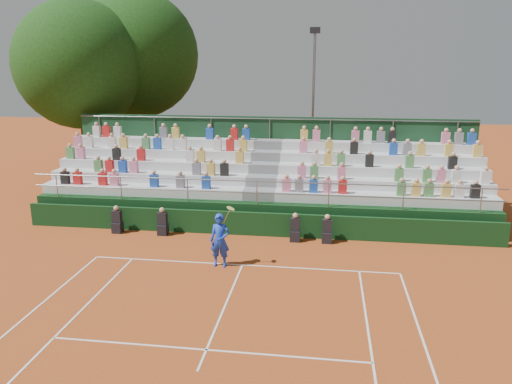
# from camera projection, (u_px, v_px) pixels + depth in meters

# --- Properties ---
(ground) EXTENTS (90.00, 90.00, 0.00)m
(ground) POSITION_uv_depth(u_px,v_px,m) (242.00, 265.00, 17.82)
(ground) COLOR #A5471B
(ground) RESTS_ON ground
(courtside_wall) EXTENTS (20.00, 0.15, 1.00)m
(courtside_wall) POSITION_uv_depth(u_px,v_px,m) (255.00, 224.00, 20.76)
(courtside_wall) COLOR black
(courtside_wall) RESTS_ON ground
(line_officials) EXTENTS (9.22, 0.40, 1.19)m
(line_officials) POSITION_uv_depth(u_px,v_px,m) (223.00, 227.00, 20.50)
(line_officials) COLOR black
(line_officials) RESTS_ON ground
(grandstand) EXTENTS (20.00, 5.20, 4.40)m
(grandstand) POSITION_uv_depth(u_px,v_px,m) (265.00, 191.00, 23.72)
(grandstand) COLOR black
(grandstand) RESTS_ON ground
(tennis_player) EXTENTS (0.89, 0.47, 2.22)m
(tennis_player) POSITION_uv_depth(u_px,v_px,m) (220.00, 240.00, 17.51)
(tennis_player) COLOR blue
(tennis_player) RESTS_ON ground
(tree_west) EXTENTS (7.28, 7.28, 10.53)m
(tree_west) POSITION_uv_depth(u_px,v_px,m) (80.00, 65.00, 28.45)
(tree_west) COLOR #3D2316
(tree_west) RESTS_ON ground
(tree_east) EXTENTS (7.84, 7.84, 11.41)m
(tree_east) POSITION_uv_depth(u_px,v_px,m) (135.00, 55.00, 31.08)
(tree_east) COLOR #3D2316
(tree_east) RESTS_ON ground
(floodlight_mast) EXTENTS (0.60, 0.25, 8.99)m
(floodlight_mast) POSITION_uv_depth(u_px,v_px,m) (313.00, 94.00, 29.66)
(floodlight_mast) COLOR gray
(floodlight_mast) RESTS_ON ground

